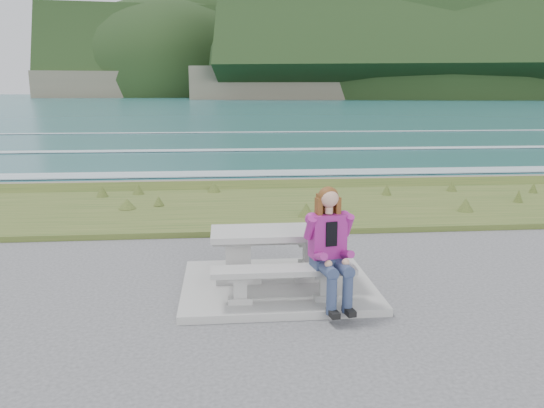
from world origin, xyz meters
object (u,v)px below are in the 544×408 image
picnic_table (278,242)px  bench_seaward (273,244)px  seated_woman (332,263)px  bench_landward (284,275)px

picnic_table → bench_seaward: (0.00, 0.70, -0.23)m
bench_seaward → seated_woman: size_ratio=1.24×
bench_seaward → seated_woman: (0.57, -1.54, 0.19)m
picnic_table → bench_seaward: bearing=90.0°
bench_landward → bench_seaward: 1.40m
bench_seaward → seated_woman: seated_woman is taller
seated_woman → bench_landward: bearing=156.5°
bench_landward → bench_seaward: same height
bench_landward → bench_seaward: bearing=90.0°
picnic_table → bench_landward: 0.74m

